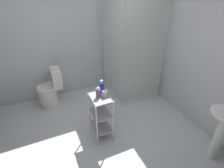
# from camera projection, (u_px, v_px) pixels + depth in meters

# --- Properties ---
(ground_plane) EXTENTS (4.20, 4.20, 0.02)m
(ground_plane) POSITION_uv_depth(u_px,v_px,m) (95.00, 153.00, 2.55)
(ground_plane) COLOR silver
(wall_back) EXTENTS (4.20, 0.14, 2.50)m
(wall_back) POSITION_uv_depth(u_px,v_px,m) (209.00, 53.00, 2.56)
(wall_back) COLOR silver
(wall_back) RESTS_ON ground_plane
(wall_left) EXTENTS (0.10, 4.20, 2.50)m
(wall_left) POSITION_uv_depth(u_px,v_px,m) (60.00, 37.00, 3.38)
(wall_left) COLOR silver
(wall_left) RESTS_ON ground_plane
(shower_stall) EXTENTS (0.92, 0.92, 2.00)m
(shower_stall) POSITION_uv_depth(u_px,v_px,m) (129.00, 75.00, 3.69)
(shower_stall) COLOR white
(shower_stall) RESTS_ON ground_plane
(toilet) EXTENTS (0.37, 0.49, 0.76)m
(toilet) POSITION_uv_depth(u_px,v_px,m) (50.00, 91.00, 3.42)
(toilet) COLOR white
(toilet) RESTS_ON ground_plane
(storage_cart) EXTENTS (0.38, 0.28, 0.74)m
(storage_cart) POSITION_uv_depth(u_px,v_px,m) (101.00, 114.00, 2.63)
(storage_cart) COLOR silver
(storage_cart) RESTS_ON ground_plane
(conditioner_bottle_purple) EXTENTS (0.07, 0.07, 0.16)m
(conditioner_bottle_purple) POSITION_uv_depth(u_px,v_px,m) (98.00, 93.00, 2.44)
(conditioner_bottle_purple) COLOR #8754A2
(conditioner_bottle_purple) RESTS_ON storage_cart
(shampoo_bottle_blue) EXTENTS (0.07, 0.07, 0.20)m
(shampoo_bottle_blue) POSITION_uv_depth(u_px,v_px,m) (102.00, 87.00, 2.55)
(shampoo_bottle_blue) COLOR blue
(shampoo_bottle_blue) RESTS_ON storage_cart
(rinse_cup) EXTENTS (0.08, 0.08, 0.09)m
(rinse_cup) POSITION_uv_depth(u_px,v_px,m) (105.00, 94.00, 2.47)
(rinse_cup) COLOR silver
(rinse_cup) RESTS_ON storage_cart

